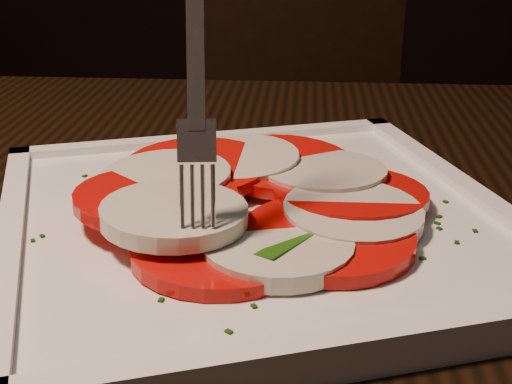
{
  "coord_description": "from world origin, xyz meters",
  "views": [
    {
      "loc": [
        0.28,
        -0.29,
        0.95
      ],
      "look_at": [
        0.24,
        0.12,
        0.78
      ],
      "focal_mm": 50.0,
      "sensor_mm": 36.0,
      "label": 1
    }
  ],
  "objects_px": {
    "chair": "(303,135)",
    "plate": "(256,225)",
    "table": "(209,349)",
    "fork": "(196,46)"
  },
  "relations": [
    {
      "from": "chair",
      "to": "plate",
      "type": "distance_m",
      "value": 0.91
    },
    {
      "from": "table",
      "to": "plate",
      "type": "distance_m",
      "value": 0.11
    },
    {
      "from": "table",
      "to": "plate",
      "type": "bearing_deg",
      "value": -19.73
    },
    {
      "from": "table",
      "to": "plate",
      "type": "height_order",
      "value": "plate"
    },
    {
      "from": "chair",
      "to": "fork",
      "type": "xyz_separation_m",
      "value": [
        -0.03,
        -0.91,
        0.34
      ]
    },
    {
      "from": "table",
      "to": "chair",
      "type": "xyz_separation_m",
      "value": [
        0.03,
        0.87,
        -0.12
      ]
    },
    {
      "from": "chair",
      "to": "plate",
      "type": "height_order",
      "value": "chair"
    },
    {
      "from": "chair",
      "to": "fork",
      "type": "height_order",
      "value": "fork"
    },
    {
      "from": "table",
      "to": "fork",
      "type": "height_order",
      "value": "fork"
    },
    {
      "from": "chair",
      "to": "fork",
      "type": "distance_m",
      "value": 0.97
    }
  ]
}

